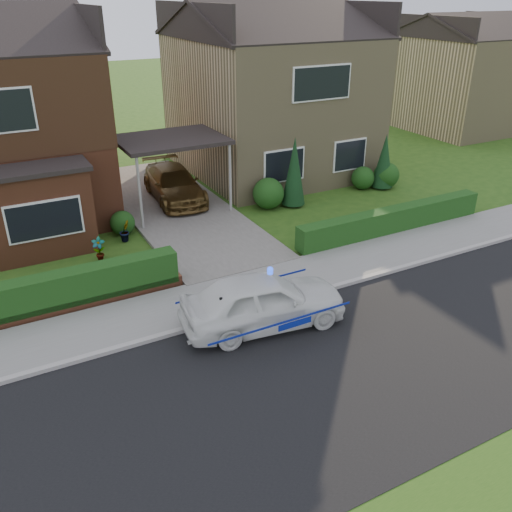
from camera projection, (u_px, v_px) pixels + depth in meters
ground at (349, 367)px, 12.08m from camera, size 120.00×120.00×0.00m
road at (349, 367)px, 12.08m from camera, size 60.00×6.00×0.02m
kerb at (280, 303)px, 14.47m from camera, size 60.00×0.16×0.12m
sidewalk at (261, 286)px, 15.30m from camera, size 60.00×2.00×0.10m
driveway at (175, 208)px, 20.75m from camera, size 3.80×12.00×0.12m
house_right at (270, 88)px, 23.98m from camera, size 7.50×8.06×7.25m
carport_link at (171, 141)px, 19.57m from camera, size 3.80×3.00×2.77m
dwarf_wall at (38, 314)px, 13.74m from camera, size 7.70×0.25×0.36m
hedge_left at (39, 317)px, 13.94m from camera, size 7.50×0.55×0.90m
hedge_right at (391, 233)px, 18.76m from camera, size 7.50×0.55×0.80m
shrub_left_mid at (75, 228)px, 17.45m from camera, size 1.32×1.32×1.32m
shrub_left_near at (123, 223)px, 18.47m from camera, size 0.84×0.84×0.84m
shrub_right_near at (268, 193)px, 20.60m from camera, size 1.20×1.20×1.20m
shrub_right_mid at (363, 178)px, 22.68m from camera, size 0.96×0.96×0.96m
shrub_right_far at (386, 175)px, 22.84m from camera, size 1.08×1.08×1.08m
conifer_a at (294, 173)px, 20.56m from camera, size 0.90×0.90×2.60m
conifer_b at (384, 163)px, 22.51m from camera, size 0.90×0.90×2.20m
neighbour_right at (461, 83)px, 32.04m from camera, size 6.50×7.00×5.20m
police_car at (263, 301)px, 13.30m from camera, size 3.76×4.26×1.56m
driveway_car at (174, 184)px, 21.19m from camera, size 2.07×4.41×1.24m
potted_plant_a at (99, 250)px, 16.64m from camera, size 0.48×0.40×0.77m
potted_plant_b at (125, 231)px, 17.98m from camera, size 0.50×0.49×0.71m
potted_plant_c at (32, 249)px, 16.75m from camera, size 0.49×0.49×0.74m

